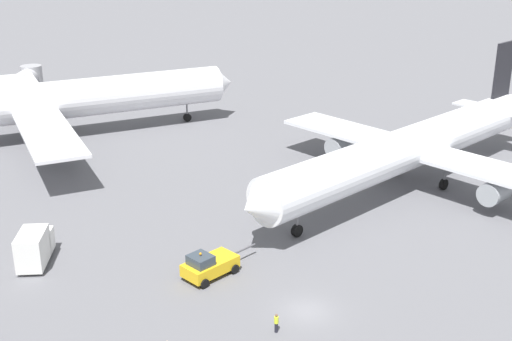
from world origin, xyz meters
The scene contains 7 objects.
ground_plane centered at (0.00, 0.00, 0.00)m, with size 600.00×600.00×0.00m, color slate.
airliner_at_gate_left centered at (-22.20, 54.40, 5.69)m, with size 58.10×50.05×16.61m.
airliner_being_pushed centered at (20.59, 23.16, 5.09)m, with size 48.47×37.66×15.34m.
pushback_tug centered at (-6.86, 7.75, 1.17)m, with size 7.88×5.48×2.79m.
gse_catering_truck_tall centered at (-22.38, 14.34, 1.76)m, with size 3.40×6.17×3.50m.
ground_crew_ramp_agent_by_cones centered at (-3.32, -2.30, 0.85)m, with size 0.36×0.36×1.64m.
jet_bridge centered at (-27.84, 76.89, 3.95)m, with size 7.80×17.27×5.73m.
Camera 1 is at (-16.02, -45.36, 30.57)m, focal length 46.56 mm.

